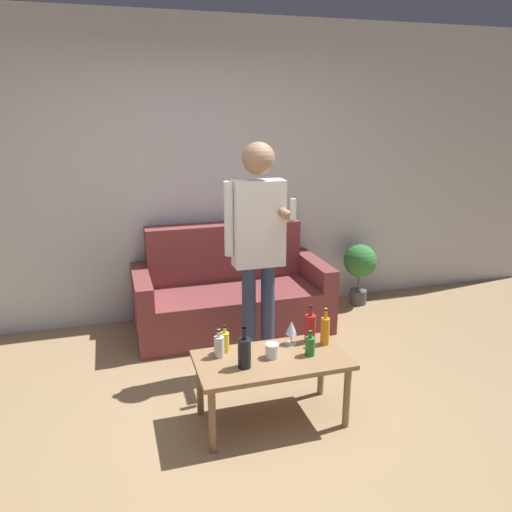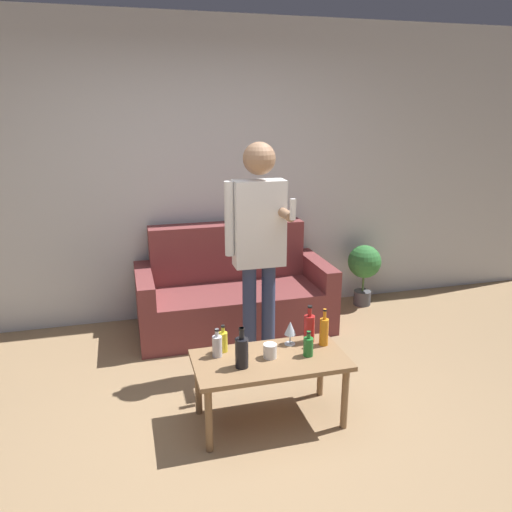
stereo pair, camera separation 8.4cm
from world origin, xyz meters
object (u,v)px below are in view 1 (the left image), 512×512
(coffee_table, at_px, (272,366))
(person_standing_front, at_px, (258,238))
(bottle_orange, at_px, (310,345))
(couch, at_px, (230,293))

(coffee_table, bearing_deg, person_standing_front, 80.55)
(bottle_orange, bearing_deg, couch, 95.27)
(person_standing_front, bearing_deg, bottle_orange, -79.99)
(coffee_table, height_order, person_standing_front, person_standing_front)
(couch, xyz_separation_m, coffee_table, (-0.10, -1.49, 0.07))
(coffee_table, xyz_separation_m, person_standing_front, (0.11, 0.68, 0.65))
(person_standing_front, bearing_deg, coffee_table, -99.45)
(bottle_orange, distance_m, person_standing_front, 0.89)
(couch, distance_m, coffee_table, 1.49)
(couch, relative_size, person_standing_front, 1.00)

